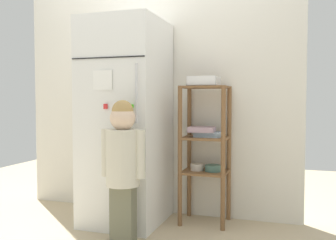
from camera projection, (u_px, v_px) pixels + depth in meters
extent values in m
plane|color=tan|center=(140.00, 223.00, 3.14)|extent=(6.00, 6.00, 0.00)
cube|color=silver|center=(155.00, 93.00, 3.44)|extent=(2.59, 0.03, 2.18)
cube|color=white|center=(126.00, 122.00, 3.15)|extent=(0.62, 0.66, 1.68)
cube|color=black|center=(107.00, 58.00, 2.81)|extent=(0.60, 0.01, 0.01)
cylinder|color=silver|center=(136.00, 93.00, 2.73)|extent=(0.02, 0.02, 0.44)
cube|color=white|center=(103.00, 80.00, 2.83)|extent=(0.16, 0.01, 0.15)
cube|color=red|center=(106.00, 106.00, 2.83)|extent=(0.04, 0.02, 0.04)
cube|color=#CA632A|center=(134.00, 164.00, 2.78)|extent=(0.04, 0.02, 0.04)
cube|color=#43ED19|center=(132.00, 106.00, 2.76)|extent=(0.03, 0.01, 0.02)
cube|color=red|center=(133.00, 159.00, 2.78)|extent=(0.04, 0.01, 0.04)
cube|color=#696952|center=(123.00, 214.00, 2.68)|extent=(0.17, 0.11, 0.42)
cylinder|color=beige|center=(123.00, 157.00, 2.66)|extent=(0.24, 0.24, 0.40)
sphere|color=beige|center=(127.00, 130.00, 2.72)|extent=(0.11, 0.11, 0.11)
sphere|color=beige|center=(123.00, 118.00, 2.65)|extent=(0.18, 0.18, 0.18)
sphere|color=tan|center=(123.00, 111.00, 2.64)|extent=(0.15, 0.15, 0.15)
cylinder|color=beige|center=(106.00, 152.00, 2.70)|extent=(0.07, 0.07, 0.34)
cylinder|color=beige|center=(140.00, 154.00, 2.62)|extent=(0.07, 0.07, 0.34)
cylinder|color=brown|center=(180.00, 156.00, 3.05)|extent=(0.04, 0.04, 1.14)
cylinder|color=brown|center=(223.00, 158.00, 2.94)|extent=(0.04, 0.04, 1.14)
cylinder|color=brown|center=(189.00, 152.00, 3.32)|extent=(0.04, 0.04, 1.14)
cylinder|color=brown|center=(229.00, 154.00, 3.21)|extent=(0.04, 0.04, 1.14)
cube|color=brown|center=(205.00, 87.00, 3.10)|extent=(0.37, 0.31, 0.02)
cube|color=brown|center=(205.00, 138.00, 3.12)|extent=(0.37, 0.31, 0.02)
cube|color=brown|center=(205.00, 172.00, 3.13)|extent=(0.37, 0.31, 0.02)
cube|color=#99B2C6|center=(208.00, 134.00, 3.12)|extent=(0.22, 0.19, 0.04)
cube|color=#B293A3|center=(202.00, 129.00, 3.11)|extent=(0.22, 0.19, 0.04)
cylinder|color=beige|center=(197.00, 167.00, 3.15)|extent=(0.11, 0.11, 0.05)
cylinder|color=#4C7266|center=(213.00, 168.00, 3.11)|extent=(0.13, 0.13, 0.05)
cube|color=white|center=(204.00, 86.00, 3.08)|extent=(0.24, 0.20, 0.01)
cube|color=white|center=(201.00, 81.00, 2.99)|extent=(0.24, 0.01, 0.08)
cube|color=white|center=(206.00, 82.00, 3.17)|extent=(0.24, 0.01, 0.08)
cube|color=white|center=(190.00, 81.00, 3.12)|extent=(0.01, 0.20, 0.08)
cube|color=white|center=(218.00, 81.00, 3.04)|extent=(0.01, 0.20, 0.08)
sphere|color=maroon|center=(208.00, 82.00, 3.08)|extent=(0.06, 0.06, 0.06)
sphere|color=#AC2412|center=(204.00, 82.00, 3.11)|extent=(0.06, 0.06, 0.06)
sphere|color=maroon|center=(199.00, 81.00, 3.07)|extent=(0.08, 0.08, 0.08)
sphere|color=orange|center=(208.00, 80.00, 3.04)|extent=(0.08, 0.08, 0.08)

